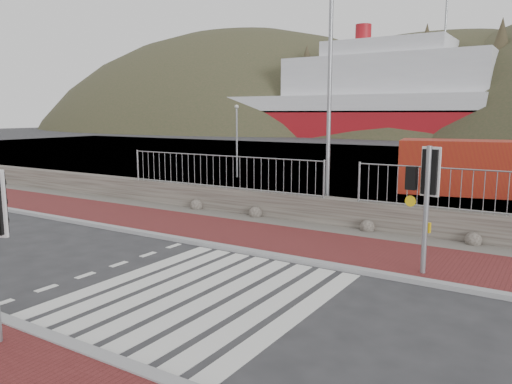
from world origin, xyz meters
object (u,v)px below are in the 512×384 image
Objects in this scene: traffic_signal_far at (426,183)px; shipping_container at (467,167)px; streetlight at (333,87)px; ferry at (345,102)px.

shipping_container is at bearing -76.49° from traffic_signal_far.
streetlight reaches higher than traffic_signal_far.
ferry is 6.24× the size of streetlight.
traffic_signal_far is 0.50× the size of shipping_container.
shipping_container is at bearing -62.37° from ferry.
streetlight is (23.89, -59.81, -0.86)m from ferry.
traffic_signal_far reaches higher than shipping_container.
traffic_signal_far is at bearing -66.40° from ferry.
ferry is 70.30m from traffic_signal_far.
streetlight is 9.57m from shipping_container.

